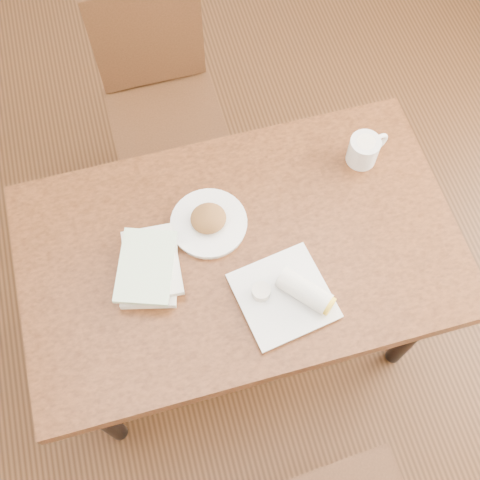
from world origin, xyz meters
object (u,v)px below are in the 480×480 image
object	(u,v)px
plate_burrito	(290,295)
book_stack	(149,267)
chair_far	(160,93)
plate_scone	(209,222)
coffee_mug	(365,149)
table	(240,258)

from	to	relation	value
plate_burrito	book_stack	xyz separation A→B (m)	(-0.36, 0.19, 0.00)
chair_far	plate_scone	bearing A→B (deg)	-87.82
plate_scone	coffee_mug	size ratio (longest dim) A/B	1.65
chair_far	plate_scone	size ratio (longest dim) A/B	4.13
plate_scone	book_stack	size ratio (longest dim) A/B	0.87
chair_far	coffee_mug	distance (m)	0.85
plate_scone	book_stack	bearing A→B (deg)	-153.64
chair_far	plate_scone	distance (m)	0.73
chair_far	book_stack	size ratio (longest dim) A/B	3.59
coffee_mug	table	bearing A→B (deg)	-156.60
coffee_mug	plate_burrito	xyz separation A→B (m)	(-0.36, -0.39, -0.02)
plate_scone	table	bearing A→B (deg)	-53.59
table	chair_far	bearing A→B (deg)	97.01
table	chair_far	distance (m)	0.80
chair_far	plate_scone	world-z (taller)	chair_far
book_stack	plate_burrito	bearing A→B (deg)	-27.20
chair_far	plate_burrito	size ratio (longest dim) A/B	3.34
table	book_stack	xyz separation A→B (m)	(-0.27, -0.00, 0.11)
table	coffee_mug	distance (m)	0.51
table	plate_burrito	size ratio (longest dim) A/B	4.56
plate_scone	coffee_mug	world-z (taller)	coffee_mug
table	plate_scone	distance (m)	0.16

